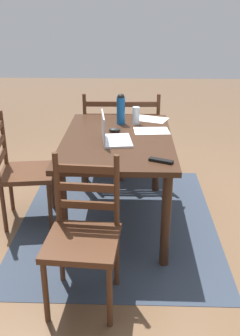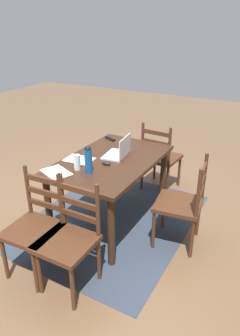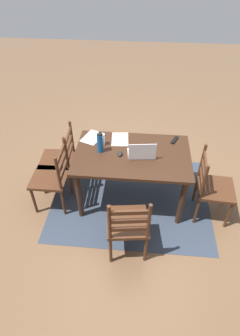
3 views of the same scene
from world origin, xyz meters
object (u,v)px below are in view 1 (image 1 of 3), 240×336
at_px(drinking_glass, 136,116).
at_px(tv_remote, 161,161).
at_px(chair_right_far, 105,136).
at_px(computer_mouse, 114,130).
at_px(chair_left_far, 83,237).
at_px(laptop, 111,135).
at_px(chair_right_near, 138,136).
at_px(chair_far_head, 22,172).
at_px(dining_table, 118,150).
at_px(water_bottle, 121,108).

relative_size(drinking_glass, tv_remote, 0.92).
distance_m(chair_right_far, computer_mouse, 0.92).
bearing_deg(chair_left_far, laptop, -8.17).
distance_m(chair_right_near, computer_mouse, 0.93).
bearing_deg(tv_remote, chair_far_head, -90.11).
xyz_separation_m(chair_right_far, tv_remote, (-1.51, -0.50, 0.32)).
bearing_deg(chair_right_near, dining_table, 169.68).
height_order(dining_table, tv_remote, tv_remote).
bearing_deg(chair_right_near, tv_remote, -174.74).
relative_size(chair_right_near, computer_mouse, 9.50).
bearing_deg(chair_left_far, chair_right_near, -10.17).
distance_m(water_bottle, drinking_glass, 0.15).
height_order(dining_table, chair_far_head, chair_far_head).
relative_size(laptop, computer_mouse, 3.45).
relative_size(chair_far_head, drinking_glass, 6.11).
bearing_deg(chair_far_head, chair_right_far, -32.67).
relative_size(water_bottle, tv_remote, 1.61).
bearing_deg(chair_right_near, chair_right_far, 90.01).
relative_size(water_bottle, computer_mouse, 2.73).
xyz_separation_m(chair_right_near, tv_remote, (-1.51, -0.14, 0.32)).
relative_size(chair_far_head, computer_mouse, 9.50).
xyz_separation_m(chair_far_head, drinking_glass, (0.39, -0.97, 0.39)).
bearing_deg(computer_mouse, laptop, 177.36).
distance_m(chair_right_far, chair_left_far, 1.98).
bearing_deg(chair_right_far, drinking_glass, -151.34).
relative_size(laptop, drinking_glass, 2.22).
bearing_deg(drinking_glass, tv_remote, -169.53).
distance_m(chair_far_head, water_bottle, 1.03).
distance_m(drinking_glass, computer_mouse, 0.31).
height_order(chair_right_far, chair_left_far, same).
bearing_deg(chair_far_head, laptop, -97.70).
bearing_deg(chair_right_near, chair_left_far, 169.83).
relative_size(chair_left_far, laptop, 2.75).
distance_m(dining_table, chair_right_far, 1.03).
bearing_deg(chair_far_head, water_bottle, -64.48).
xyz_separation_m(chair_right_near, laptop, (-1.10, 0.23, 0.37)).
height_order(chair_right_far, drinking_glass, chair_right_far).
bearing_deg(chair_right_far, dining_table, -169.82).
relative_size(chair_right_far, laptop, 2.75).
xyz_separation_m(chair_far_head, water_bottle, (0.40, -0.83, 0.46)).
xyz_separation_m(dining_table, chair_right_near, (0.99, -0.18, -0.21)).
relative_size(chair_right_far, chair_left_far, 1.00).
height_order(chair_left_far, water_bottle, water_bottle).
bearing_deg(drinking_glass, chair_right_near, -2.74).
height_order(chair_right_near, laptop, laptop).
bearing_deg(water_bottle, chair_right_far, 17.76).
bearing_deg(chair_left_far, chair_far_head, 33.07).
bearing_deg(water_bottle, tv_remote, -161.51).
xyz_separation_m(laptop, tv_remote, (-0.41, -0.37, -0.05)).
bearing_deg(chair_right_far, chair_left_far, -179.92).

